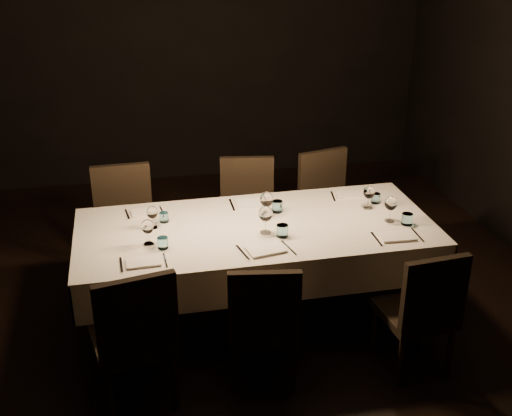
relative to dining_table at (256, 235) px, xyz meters
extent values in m
cube|color=black|center=(0.00, 0.00, -0.69)|extent=(5.00, 6.00, 0.01)
cube|color=black|center=(0.00, 3.00, 0.81)|extent=(5.00, 0.01, 3.00)
cube|color=black|center=(0.00, 0.00, 0.04)|extent=(2.40, 1.00, 0.04)
cylinder|color=black|center=(-1.12, -0.42, -0.33)|extent=(0.07, 0.07, 0.71)
cylinder|color=black|center=(-1.12, 0.42, -0.33)|extent=(0.07, 0.07, 0.71)
cylinder|color=black|center=(1.12, -0.42, -0.33)|extent=(0.07, 0.07, 0.71)
cylinder|color=black|center=(1.12, 0.42, -0.33)|extent=(0.07, 0.07, 0.71)
cube|color=beige|center=(0.00, 0.00, 0.07)|extent=(2.52, 1.12, 0.01)
cube|color=beige|center=(0.00, 0.55, -0.08)|extent=(2.52, 0.01, 0.28)
cube|color=beige|center=(0.00, -0.55, -0.08)|extent=(2.52, 0.01, 0.28)
cube|color=beige|center=(1.25, 0.00, -0.08)|extent=(0.01, 1.12, 0.28)
cube|color=beige|center=(-1.25, 0.00, -0.08)|extent=(0.01, 1.12, 0.28)
cylinder|color=black|center=(-0.76, -0.49, -0.48)|extent=(0.04, 0.04, 0.40)
cylinder|color=black|center=(-0.69, -0.87, -0.48)|extent=(0.04, 0.04, 0.40)
cylinder|color=black|center=(-1.14, -0.57, -0.48)|extent=(0.04, 0.04, 0.40)
cylinder|color=black|center=(-1.06, -0.95, -0.48)|extent=(0.04, 0.04, 0.40)
cube|color=black|center=(-0.91, -0.72, -0.25)|extent=(0.55, 0.55, 0.06)
cube|color=black|center=(-0.87, -0.92, 0.03)|extent=(0.47, 0.14, 0.51)
cube|color=silver|center=(-0.81, -0.38, 0.08)|extent=(0.22, 0.14, 0.02)
cube|color=silver|center=(-0.94, -0.38, 0.08)|extent=(0.02, 0.20, 0.01)
cube|color=silver|center=(-0.67, -0.38, 0.08)|extent=(0.02, 0.20, 0.01)
cylinder|color=#BBE6F2|center=(-0.67, -0.20, 0.11)|extent=(0.07, 0.07, 0.08)
cylinder|color=white|center=(-0.76, -0.12, 0.08)|extent=(0.07, 0.07, 0.00)
cylinder|color=white|center=(-0.76, -0.12, 0.12)|extent=(0.01, 0.01, 0.08)
ellipsoid|color=white|center=(-0.76, -0.12, 0.20)|extent=(0.09, 0.09, 0.10)
cylinder|color=black|center=(0.10, -0.55, -0.50)|extent=(0.04, 0.04, 0.38)
cylinder|color=black|center=(0.04, -0.90, -0.50)|extent=(0.04, 0.04, 0.38)
cylinder|color=black|center=(-0.25, -0.49, -0.50)|extent=(0.04, 0.04, 0.38)
cylinder|color=black|center=(-0.31, -0.84, -0.50)|extent=(0.04, 0.04, 0.38)
cube|color=black|center=(-0.11, -0.70, -0.28)|extent=(0.50, 0.50, 0.06)
cube|color=black|center=(-0.14, -0.88, -0.02)|extent=(0.43, 0.12, 0.47)
cube|color=silver|center=(-0.01, -0.38, 0.08)|extent=(0.27, 0.20, 0.02)
cube|color=silver|center=(-0.17, -0.38, 0.08)|extent=(0.06, 0.22, 0.01)
cube|color=silver|center=(0.14, -0.38, 0.08)|extent=(0.06, 0.22, 0.01)
cylinder|color=#BBE6F2|center=(0.14, -0.20, 0.12)|extent=(0.08, 0.08, 0.09)
cylinder|color=white|center=(0.04, -0.12, 0.08)|extent=(0.08, 0.08, 0.00)
cylinder|color=white|center=(0.04, -0.12, 0.13)|extent=(0.01, 0.01, 0.09)
ellipsoid|color=white|center=(0.04, -0.12, 0.22)|extent=(0.10, 0.10, 0.11)
cylinder|color=black|center=(1.05, -0.58, -0.50)|extent=(0.04, 0.04, 0.38)
cylinder|color=black|center=(1.08, -0.93, -0.50)|extent=(0.04, 0.04, 0.38)
cylinder|color=black|center=(0.70, -0.61, -0.50)|extent=(0.04, 0.04, 0.38)
cylinder|color=black|center=(0.73, -0.96, -0.50)|extent=(0.04, 0.04, 0.38)
cube|color=black|center=(0.89, -0.77, -0.28)|extent=(0.47, 0.47, 0.06)
cube|color=black|center=(0.91, -0.95, -0.02)|extent=(0.44, 0.09, 0.47)
cube|color=silver|center=(0.90, -0.38, 0.08)|extent=(0.24, 0.16, 0.02)
cube|color=silver|center=(0.75, -0.38, 0.08)|extent=(0.02, 0.21, 0.01)
cube|color=silver|center=(1.05, -0.38, 0.08)|extent=(0.02, 0.21, 0.01)
cylinder|color=#BBE6F2|center=(1.05, -0.20, 0.12)|extent=(0.08, 0.08, 0.08)
cylinder|color=white|center=(0.96, -0.12, 0.08)|extent=(0.07, 0.07, 0.00)
cylinder|color=white|center=(0.96, -0.12, 0.12)|extent=(0.01, 0.01, 0.09)
ellipsoid|color=white|center=(0.96, -0.12, 0.21)|extent=(0.09, 0.09, 0.11)
cylinder|color=black|center=(-1.10, 0.48, -0.48)|extent=(0.04, 0.04, 0.40)
cylinder|color=black|center=(-1.11, 0.86, -0.48)|extent=(0.04, 0.04, 0.40)
cylinder|color=black|center=(-0.71, 0.49, -0.48)|extent=(0.04, 0.04, 0.40)
cylinder|color=black|center=(-0.72, 0.88, -0.48)|extent=(0.04, 0.04, 0.40)
cube|color=black|center=(-0.91, 0.68, -0.25)|extent=(0.48, 0.48, 0.06)
cube|color=black|center=(-0.92, 0.88, 0.03)|extent=(0.47, 0.06, 0.51)
cube|color=silver|center=(-0.76, 0.38, 0.08)|extent=(0.22, 0.15, 0.01)
cube|color=silver|center=(-0.89, 0.38, 0.08)|extent=(0.04, 0.18, 0.01)
cube|color=silver|center=(-0.63, 0.38, 0.08)|extent=(0.03, 0.18, 0.01)
cylinder|color=#BBE6F2|center=(-0.63, 0.20, 0.11)|extent=(0.07, 0.07, 0.07)
cylinder|color=white|center=(-0.71, 0.12, 0.08)|extent=(0.06, 0.06, 0.00)
cylinder|color=white|center=(-0.71, 0.12, 0.12)|extent=(0.01, 0.01, 0.08)
ellipsoid|color=white|center=(-0.71, 0.12, 0.19)|extent=(0.08, 0.08, 0.09)
cylinder|color=black|center=(-0.12, 0.59, -0.49)|extent=(0.04, 0.04, 0.39)
cylinder|color=black|center=(-0.06, 0.95, -0.49)|extent=(0.04, 0.04, 0.39)
cylinder|color=black|center=(0.24, 0.53, -0.49)|extent=(0.04, 0.04, 0.39)
cylinder|color=black|center=(0.30, 0.89, -0.49)|extent=(0.04, 0.04, 0.39)
cube|color=black|center=(0.09, 0.74, -0.27)|extent=(0.52, 0.52, 0.06)
cube|color=black|center=(0.12, 0.93, 0.01)|extent=(0.45, 0.12, 0.49)
cube|color=silver|center=(0.05, 0.38, 0.08)|extent=(0.24, 0.16, 0.02)
cube|color=silver|center=(-0.11, 0.38, 0.08)|extent=(0.02, 0.22, 0.01)
cube|color=silver|center=(0.20, 0.38, 0.08)|extent=(0.02, 0.22, 0.01)
cylinder|color=#BBE6F2|center=(0.20, 0.20, 0.12)|extent=(0.08, 0.08, 0.09)
cylinder|color=white|center=(0.10, 0.12, 0.08)|extent=(0.07, 0.07, 0.00)
cylinder|color=white|center=(0.10, 0.12, 0.13)|extent=(0.01, 0.01, 0.09)
ellipsoid|color=white|center=(0.10, 0.12, 0.22)|extent=(0.10, 0.10, 0.11)
cylinder|color=black|center=(0.69, 0.52, -0.49)|extent=(0.04, 0.04, 0.39)
cylinder|color=black|center=(0.61, 0.89, -0.49)|extent=(0.04, 0.04, 0.39)
cylinder|color=black|center=(1.05, 0.61, -0.49)|extent=(0.04, 0.04, 0.39)
cylinder|color=black|center=(0.97, 0.97, -0.49)|extent=(0.04, 0.04, 0.39)
cube|color=black|center=(0.83, 0.75, -0.26)|extent=(0.54, 0.54, 0.06)
cube|color=black|center=(0.78, 0.94, 0.01)|extent=(0.45, 0.15, 0.49)
cube|color=silver|center=(0.83, 0.38, 0.08)|extent=(0.24, 0.17, 0.02)
cube|color=silver|center=(0.70, 0.38, 0.08)|extent=(0.05, 0.20, 0.01)
cube|color=silver|center=(0.97, 0.38, 0.08)|extent=(0.04, 0.20, 0.01)
cylinder|color=#BBE6F2|center=(0.97, 0.20, 0.11)|extent=(0.07, 0.07, 0.08)
cylinder|color=white|center=(0.88, 0.12, 0.08)|extent=(0.07, 0.07, 0.00)
cylinder|color=white|center=(0.88, 0.12, 0.12)|extent=(0.01, 0.01, 0.08)
ellipsoid|color=white|center=(0.88, 0.12, 0.21)|extent=(0.09, 0.09, 0.10)
camera|label=1|loc=(-0.85, -3.99, 2.06)|focal=45.00mm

